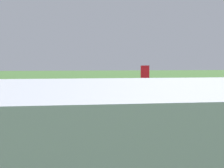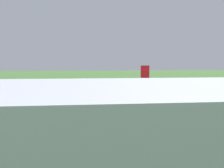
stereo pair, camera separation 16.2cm
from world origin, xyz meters
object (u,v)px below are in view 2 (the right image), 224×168
service_car_followme (206,93)px  airliner_main (113,84)px  no_stopping_sign (118,84)px  traffic_cone_orange (113,86)px  service_car_ops (108,97)px  service_truck_baggage (47,96)px  terminal_building (218,142)px

service_car_followme → airliner_main: bearing=-23.4°
no_stopping_sign → traffic_cone_orange: no_stopping_sign is taller
no_stopping_sign → airliner_main: bearing=75.8°
service_car_ops → service_truck_baggage: bearing=-10.9°
terminal_building → traffic_cone_orange: bearing=-92.5°
airliner_main → no_stopping_sign: size_ratio=21.85×
terminal_building → no_stopping_sign: bearing=-94.0°
service_car_ops → traffic_cone_orange: bearing=-99.5°
traffic_cone_orange → service_car_followme: bearing=130.1°
service_car_followme → no_stopping_sign: 69.50m
terminal_building → service_car_followme: bearing=-116.8°
service_truck_baggage → service_car_followme: service_truck_baggage is taller
traffic_cone_orange → terminal_building: bearing=87.5°
service_truck_baggage → traffic_cone_orange: (-40.36, -59.03, -1.13)m
terminal_building → traffic_cone_orange: size_ratio=198.77×
service_car_followme → traffic_cone_orange: 69.67m
traffic_cone_orange → airliner_main: bearing=81.8°
terminal_building → service_truck_baggage: size_ratio=18.07×
service_car_ops → traffic_cone_orange: size_ratio=8.31×
airliner_main → service_car_ops: (6.27, 32.85, -3.51)m
terminal_building → no_stopping_sign: (-11.07, -158.53, -6.29)m
service_truck_baggage → service_car_followme: size_ratio=1.37×
airliner_main → service_car_followme: (-49.46, 21.45, -3.51)m
terminal_building → airliner_main: bearing=-91.0°
traffic_cone_orange → service_car_ops: bearing=80.5°
airliner_main → service_car_followme: size_ratio=12.26×
airliner_main → terminal_building: bearing=89.0°
service_car_followme → service_car_ops: (55.74, 11.40, 0.00)m
airliner_main → no_stopping_sign: 36.16m
no_stopping_sign → service_car_followme: bearing=125.8°
airliner_main → service_car_ops: size_ratio=11.85×
airliner_main → service_car_followme: bearing=156.6°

